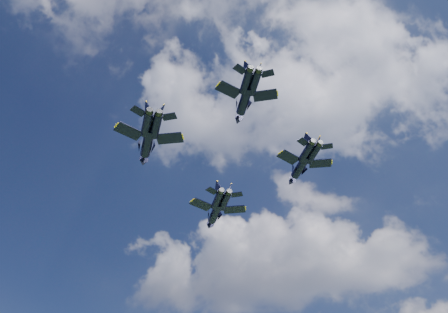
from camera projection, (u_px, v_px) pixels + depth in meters
jet_lead at (215, 213)px, 108.36m from camera, size 11.82×15.68×3.84m
jet_left at (147, 144)px, 93.63m from camera, size 12.33×16.37×4.01m
jet_right at (300, 167)px, 96.17m from camera, size 10.74×14.00×3.45m
jet_slot at (244, 102)px, 86.54m from camera, size 10.41×14.10×3.40m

